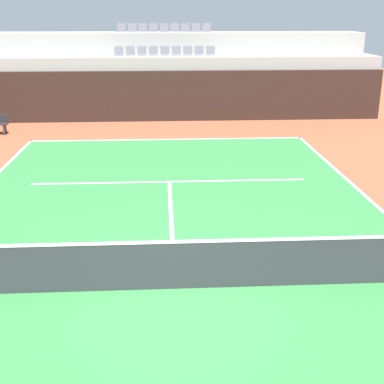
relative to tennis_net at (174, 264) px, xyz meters
The scene contains 11 objects.
ground_plane 0.51m from the tennis_net, ahead, with size 80.00×80.00×0.00m, color brown.
court_surface 0.50m from the tennis_net, ahead, with size 11.00×24.00×0.01m, color #2D7238.
baseline_far 11.96m from the tennis_net, 90.00° to the left, with size 11.00×0.10×0.00m, color white.
service_line_far 6.42m from the tennis_net, 90.00° to the left, with size 8.26×0.10×0.00m, color white.
centre_service_line 3.24m from the tennis_net, 90.00° to the left, with size 0.10×6.40×0.00m, color white.
back_wall 15.91m from the tennis_net, 90.00° to the left, with size 20.55×0.30×2.33m, color black.
stands_tier_lower 17.27m from the tennis_net, 90.00° to the left, with size 20.55×2.40×2.91m, color #9E9E99.
stands_tier_upper 19.70m from the tennis_net, 90.00° to the left, with size 20.55×2.40×3.93m, color #9E9E99.
seating_row_lower 17.52m from the tennis_net, 90.00° to the left, with size 4.89×0.44×0.44m.
seating_row_upper 20.06m from the tennis_net, 90.00° to the left, with size 4.89×0.44×0.44m.
tennis_net is the anchor object (origin of this frame).
Camera 1 is at (-0.16, -8.37, 4.81)m, focal length 47.97 mm.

